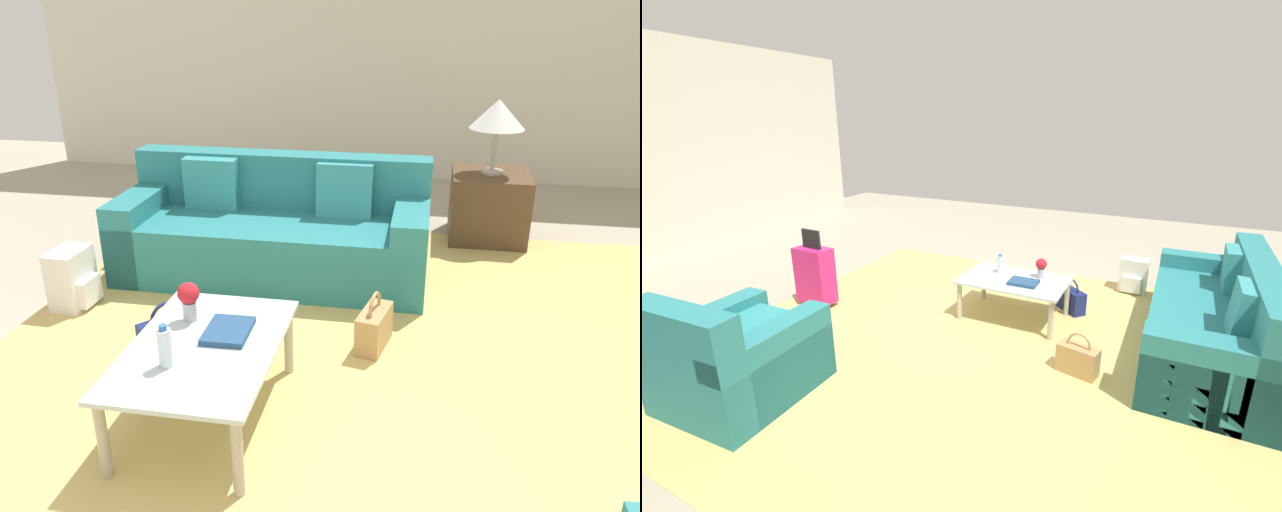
# 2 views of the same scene
# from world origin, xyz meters

# --- Properties ---
(ground_plane) EXTENTS (12.00, 12.00, 0.00)m
(ground_plane) POSITION_xyz_m (0.00, 0.00, 0.00)
(ground_plane) COLOR #A89E89
(area_rug) EXTENTS (5.20, 4.40, 0.01)m
(area_rug) POSITION_xyz_m (-0.60, 0.20, 0.00)
(area_rug) COLOR tan
(area_rug) RESTS_ON ground
(couch) EXTENTS (0.87, 2.22, 0.85)m
(couch) POSITION_xyz_m (-2.19, -0.60, 0.30)
(couch) COLOR teal
(couch) RESTS_ON ground
(armchair) EXTENTS (0.91, 1.00, 0.84)m
(armchair) POSITION_xyz_m (0.90, 1.67, 0.29)
(armchair) COLOR teal
(armchair) RESTS_ON ground
(coffee_table) EXTENTS (1.04, 0.69, 0.42)m
(coffee_table) POSITION_xyz_m (-0.40, -0.50, 0.37)
(coffee_table) COLOR silver
(coffee_table) RESTS_ON ground
(water_bottle) EXTENTS (0.06, 0.06, 0.20)m
(water_bottle) POSITION_xyz_m (-0.20, -0.60, 0.51)
(water_bottle) COLOR silver
(water_bottle) RESTS_ON coffee_table
(coffee_table_book) EXTENTS (0.28, 0.22, 0.03)m
(coffee_table_book) POSITION_xyz_m (-0.52, -0.42, 0.43)
(coffee_table_book) COLOR navy
(coffee_table_book) RESTS_ON coffee_table
(flower_vase) EXTENTS (0.11, 0.11, 0.21)m
(flower_vase) POSITION_xyz_m (-0.62, -0.65, 0.54)
(flower_vase) COLOR #B2B7BC
(flower_vase) RESTS_ON coffee_table
(suitcase_magenta) EXTENTS (0.41, 0.23, 0.85)m
(suitcase_magenta) POSITION_xyz_m (1.60, 0.20, 0.36)
(suitcase_magenta) COLOR #D12375
(suitcase_magenta) RESTS_ON ground
(handbag_tan) EXTENTS (0.34, 0.20, 0.36)m
(handbag_tan) POSITION_xyz_m (-1.22, 0.23, 0.13)
(handbag_tan) COLOR tan
(handbag_tan) RESTS_ON ground
(handbag_navy) EXTENTS (0.33, 0.31, 0.36)m
(handbag_navy) POSITION_xyz_m (-0.89, -0.91, 0.13)
(handbag_navy) COLOR navy
(handbag_navy) RESTS_ON ground
(backpack_white) EXTENTS (0.31, 0.26, 0.40)m
(backpack_white) POSITION_xyz_m (-1.40, -1.79, 0.19)
(backpack_white) COLOR white
(backpack_white) RESTS_ON ground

